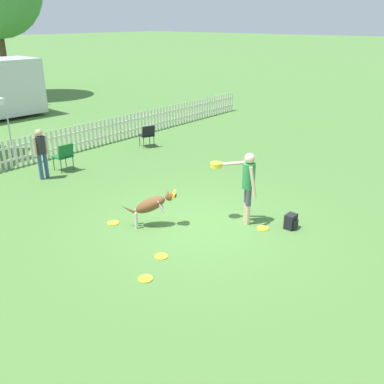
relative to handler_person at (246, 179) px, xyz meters
name	(u,v)px	position (x,y,z in m)	size (l,w,h in m)	color
ground_plane	(203,224)	(-0.71, 0.63, -1.04)	(240.00, 240.00, 0.00)	#4C7A38
handler_person	(246,179)	(0.00, 0.00, 0.00)	(0.64, 1.08, 1.65)	beige
leaping_dog	(152,204)	(-1.47, 1.47, -0.52)	(0.99, 1.00, 0.86)	brown
frisbee_near_handler	(263,228)	(-0.02, -0.53, -1.03)	(0.26, 0.26, 0.02)	yellow
frisbee_near_dog	(161,256)	(-2.35, 0.37, -1.03)	(0.26, 0.26, 0.02)	yellow
frisbee_midfield	(145,279)	(-3.10, 0.05, -1.03)	(0.26, 0.26, 0.02)	yellow
frisbee_far_scatter	(113,223)	(-1.98, 2.24, -1.03)	(0.26, 0.26, 0.02)	yellow
backpack_on_grass	(291,221)	(0.40, -0.98, -0.88)	(0.27, 0.24, 0.33)	black
picket_fence	(32,149)	(-0.71, 7.66, -0.58)	(22.60, 0.04, 0.92)	silver
folding_chair_blue_left	(64,155)	(-0.50, 6.19, -0.53)	(0.52, 0.54, 0.86)	#333338
folding_chair_center	(147,134)	(2.99, 6.14, -0.56)	(0.62, 0.63, 0.80)	#333338
spectator_standing	(41,150)	(-1.30, 6.08, -0.17)	(0.42, 0.27, 1.47)	#334C7A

